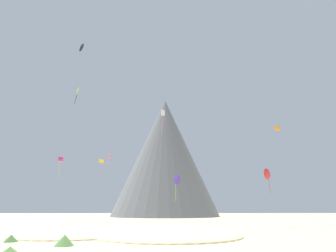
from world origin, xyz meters
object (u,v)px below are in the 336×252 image
(kite_white_high, at_px, (163,115))
(bush_mid_center, at_px, (54,233))
(kite_pink_mid, at_px, (109,157))
(kite_black_high, at_px, (81,47))
(kite_indigo_low, at_px, (177,180))
(kite_red_low, at_px, (267,174))
(rock_massif, at_px, (164,158))
(kite_orange_mid, at_px, (277,128))
(kite_lime_high, at_px, (77,91))
(bush_far_right, at_px, (10,251))
(bush_near_right, at_px, (11,238))
(bush_near_left, at_px, (65,240))
(kite_yellow_low, at_px, (101,161))
(kite_magenta_mid, at_px, (61,159))

(kite_white_high, bearing_deg, bush_mid_center, 108.99)
(kite_pink_mid, height_order, kite_black_high, kite_black_high)
(kite_indigo_low, bearing_deg, kite_red_low, 53.74)
(rock_massif, distance_m, kite_red_low, 76.32)
(kite_orange_mid, bearing_deg, kite_red_low, 21.07)
(bush_mid_center, bearing_deg, kite_lime_high, 103.54)
(kite_indigo_low, xyz_separation_m, kite_orange_mid, (26.65, 7.35, 13.99))
(kite_pink_mid, distance_m, kite_indigo_low, 30.84)
(kite_indigo_low, distance_m, kite_black_high, 39.20)
(bush_mid_center, xyz_separation_m, kite_orange_mid, (43.61, 31.14, 23.01))
(bush_far_right, height_order, bush_near_right, bush_near_right)
(kite_lime_high, distance_m, kite_black_high, 16.71)
(bush_near_right, bearing_deg, bush_near_left, -27.47)
(bush_far_right, distance_m, kite_yellow_low, 43.26)
(kite_indigo_low, height_order, kite_orange_mid, kite_orange_mid)
(bush_mid_center, distance_m, rock_massif, 99.54)
(rock_massif, bearing_deg, kite_white_high, -90.82)
(bush_far_right, relative_size, kite_magenta_mid, 0.38)
(bush_near_right, distance_m, kite_yellow_low, 33.95)
(bush_mid_center, height_order, bush_near_left, bush_near_left)
(bush_mid_center, xyz_separation_m, kite_magenta_mid, (-11.33, 31.51, 14.71))
(kite_red_low, bearing_deg, bush_near_left, -170.97)
(kite_lime_high, bearing_deg, kite_white_high, 106.18)
(kite_magenta_mid, bearing_deg, bush_near_left, -147.91)
(kite_pink_mid, relative_size, kite_orange_mid, 2.38)
(bush_mid_center, bearing_deg, bush_near_left, -64.71)
(bush_near_left, xyz_separation_m, kite_yellow_low, (-4.16, 34.68, 13.34))
(bush_near_left, relative_size, kite_lime_high, 0.52)
(bush_far_right, xyz_separation_m, kite_magenta_mid, (-13.22, 46.36, 14.84))
(kite_red_low, distance_m, kite_orange_mid, 16.15)
(kite_pink_mid, relative_size, kite_indigo_low, 0.64)
(bush_far_right, xyz_separation_m, kite_black_high, (-8.00, 37.43, 40.82))
(kite_yellow_low, bearing_deg, kite_white_high, -52.46)
(kite_white_high, height_order, kite_orange_mid, kite_white_high)
(kite_pink_mid, relative_size, kite_yellow_low, 0.76)
(kite_magenta_mid, relative_size, kite_indigo_low, 0.89)
(rock_massif, xyz_separation_m, kite_magenta_mid, (-26.19, -63.42, -11.29))
(kite_magenta_mid, relative_size, kite_white_high, 0.84)
(rock_massif, height_order, kite_pink_mid, rock_massif)
(kite_orange_mid, bearing_deg, bush_far_right, 19.94)
(kite_pink_mid, relative_size, kite_white_high, 0.60)
(bush_far_right, bearing_deg, kite_red_low, 47.57)
(kite_lime_high, height_order, kite_white_high, kite_white_high)
(kite_white_high, distance_m, kite_yellow_low, 18.86)
(kite_indigo_low, bearing_deg, bush_mid_center, -71.22)
(kite_pink_mid, xyz_separation_m, kite_black_high, (-3.95, -23.71, 22.79))
(bush_near_right, distance_m, kite_lime_high, 32.80)
(kite_magenta_mid, bearing_deg, kite_indigo_low, -94.17)
(bush_far_right, distance_m, kite_orange_mid, 66.26)
(rock_massif, xyz_separation_m, kite_yellow_low, (-15.01, -68.73, -12.63))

